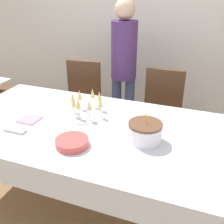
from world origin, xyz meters
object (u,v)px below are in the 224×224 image
person_standing (124,61)px  high_chair (2,95)px  dining_chair_far_right (161,112)px  plate_stack_main (72,142)px  dining_chair_far_left (81,100)px  birthday_cake (145,132)px  champagne_tray (85,105)px

person_standing → high_chair: 1.59m
dining_chair_far_right → person_standing: 0.69m
plate_stack_main → dining_chair_far_right: bearing=71.3°
person_standing → dining_chair_far_left: bearing=-155.0°
birthday_cake → plate_stack_main: birthday_cake is taller
dining_chair_far_left → high_chair: size_ratio=1.34×
person_standing → high_chair: (-1.48, -0.33, -0.48)m
dining_chair_far_right → dining_chair_far_left: bearing=-180.0°
birthday_cake → plate_stack_main: (-0.44, -0.23, -0.04)m
dining_chair_far_left → plate_stack_main: 1.32m
birthday_cake → person_standing: bearing=114.9°
birthday_cake → plate_stack_main: bearing=-152.5°
champagne_tray → person_standing: size_ratio=0.24×
person_standing → champagne_tray: bearing=-91.8°
birthday_cake → champagne_tray: 0.61m
birthday_cake → champagne_tray: (-0.56, 0.23, 0.01)m
dining_chair_far_right → champagne_tray: (-0.52, -0.72, 0.31)m
champagne_tray → high_chair: 1.60m
champagne_tray → plate_stack_main: size_ratio=1.68×
high_chair → plate_stack_main: bearing=-33.8°
dining_chair_far_left → high_chair: dining_chair_far_left is taller
plate_stack_main → birthday_cake: bearing=27.5°
high_chair → dining_chair_far_left: bearing=7.1°
champagne_tray → plate_stack_main: champagne_tray is taller
high_chair → champagne_tray: bearing=-22.1°
plate_stack_main → high_chair: (-1.57, 1.05, -0.29)m
dining_chair_far_left → high_chair: (-1.04, -0.13, -0.04)m
dining_chair_far_right → high_chair: 1.97m
dining_chair_far_left → dining_chair_far_right: size_ratio=1.00×
high_chair → dining_chair_far_right: bearing=3.7°
champagne_tray → plate_stack_main: (0.12, -0.46, -0.06)m
dining_chair_far_right → plate_stack_main: dining_chair_far_right is taller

